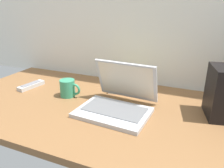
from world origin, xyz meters
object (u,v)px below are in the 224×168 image
object	(u,v)px
coffee_mug	(68,88)
remote_control_near	(31,85)
book_stack	(129,85)
laptop	(118,101)

from	to	relation	value
coffee_mug	remote_control_near	distance (m)	0.27
remote_control_near	book_stack	xyz separation A→B (m)	(0.53, 0.18, 0.02)
remote_control_near	book_stack	bearing A→B (deg)	18.39
laptop	remote_control_near	distance (m)	0.57
book_stack	remote_control_near	bearing A→B (deg)	-161.61
coffee_mug	remote_control_near	bearing A→B (deg)	175.62
coffee_mug	laptop	bearing A→B (deg)	-8.15
laptop	coffee_mug	size ratio (longest dim) A/B	2.83
laptop	book_stack	xyz separation A→B (m)	(-0.03, 0.24, -0.02)
coffee_mug	book_stack	size ratio (longest dim) A/B	0.50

